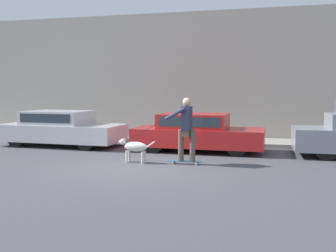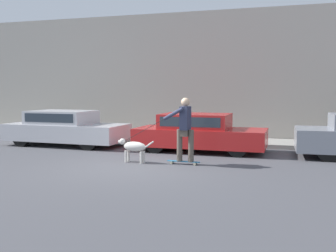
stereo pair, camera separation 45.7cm
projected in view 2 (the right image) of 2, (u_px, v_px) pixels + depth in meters
ground_plane at (133, 167)px, 10.19m from camera, size 36.00×36.00×0.00m
back_wall at (190, 76)px, 15.95m from camera, size 32.00×0.30×5.11m
sidewalk_curb at (183, 140)px, 15.12m from camera, size 30.00×1.88×0.15m
parked_car_0 at (65, 128)px, 14.20m from camera, size 4.42×1.95×1.26m
parked_car_1 at (199, 133)px, 12.77m from camera, size 4.21×1.81×1.23m
dog at (134, 147)px, 10.80m from camera, size 1.10×0.35×0.65m
skateboarder at (185, 127)px, 10.46m from camera, size 2.20×0.62×1.79m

